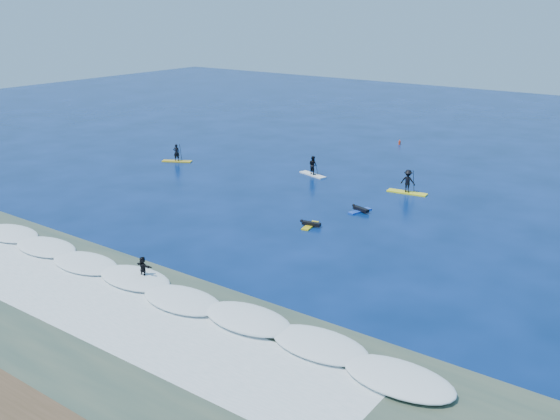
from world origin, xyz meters
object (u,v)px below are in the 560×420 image
Objects in this scene: prone_paddler_near at (310,224)px; wave_surfer at (143,269)px; sup_paddler_right at (408,183)px; sup_paddler_left at (177,155)px; marker_buoy at (400,142)px; sup_paddler_center at (313,167)px; prone_paddler_far at (360,210)px.

wave_surfer reaches higher than prone_paddler_near.
wave_surfer is at bearing -107.69° from sup_paddler_right.
sup_paddler_left is 0.87× the size of sup_paddler_right.
marker_buoy is at bearing 3.98° from prone_paddler_near.
sup_paddler_center is 13.29m from prone_paddler_near.
sup_paddler_right reaches higher than prone_paddler_far.
sup_paddler_right is at bearing -19.48° from prone_paddler_near.
sup_paddler_center is 1.46× the size of prone_paddler_far.
prone_paddler_near is at bearing 78.18° from wave_surfer.
sup_paddler_right reaches higher than wave_surfer.
sup_paddler_right is at bearing 16.19° from sup_paddler_center.
wave_surfer is at bearing -175.78° from prone_paddler_far.
sup_paddler_right is 5.63× the size of marker_buoy.
marker_buoy is at bearing 25.90° from sup_paddler_left.
prone_paddler_far is at bearing -104.02° from sup_paddler_right.
prone_paddler_far is (21.58, -2.81, -0.48)m from sup_paddler_left.
wave_surfer is at bearing -84.31° from marker_buoy.
sup_paddler_center is 24.38m from wave_surfer.
prone_paddler_near is (7.15, -11.19, -0.62)m from sup_paddler_center.
sup_paddler_center is 1.51× the size of prone_paddler_near.
prone_paddler_near is at bearing -107.08° from sup_paddler_right.
sup_paddler_left is at bearing 60.10° from prone_paddler_near.
wave_surfer is (4.64, -23.93, -0.01)m from sup_paddler_center.
marker_buoy is at bearing 35.11° from prone_paddler_far.
prone_paddler_far is 23.63m from marker_buoy.
prone_paddler_near is (-1.96, -11.09, -0.74)m from sup_paddler_right.
sup_paddler_right is 24.25m from wave_surfer.
prone_paddler_far is at bearing -36.09° from sup_paddler_left.
prone_paddler_far is (1.19, 4.79, 0.00)m from prone_paddler_near.
prone_paddler_near is 1.10× the size of wave_surfer.
sup_paddler_left reaches higher than marker_buoy.
prone_paddler_far reaches higher than prone_paddler_near.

